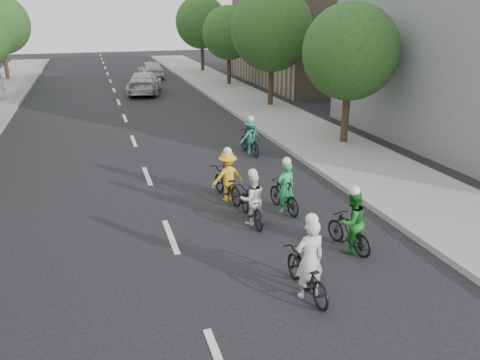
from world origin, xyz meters
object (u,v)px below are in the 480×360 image
cyclist_0 (285,193)px  cyclist_3 (252,203)px  cyclist_5 (307,269)px  follow_car_lead (145,83)px  cyclist_2 (351,226)px  cyclist_1 (250,140)px  cyclist_4 (227,181)px  follow_car_trail (151,69)px

cyclist_0 → cyclist_3: (-1.16, -0.42, -0.02)m
cyclist_0 → cyclist_5: bearing=65.2°
cyclist_3 → follow_car_lead: size_ratio=0.36×
cyclist_0 → cyclist_2: size_ratio=0.99×
cyclist_1 → cyclist_5: (-2.12, -9.92, -0.03)m
cyclist_4 → follow_car_lead: (-0.08, 20.86, 0.12)m
cyclist_1 → cyclist_3: (-2.06, -6.22, -0.06)m
cyclist_0 → follow_car_lead: cyclist_0 is taller
follow_car_trail → follow_car_lead: bearing=75.8°
cyclist_2 → cyclist_3: size_ratio=0.92×
cyclist_2 → cyclist_5: cyclist_5 is taller
follow_car_trail → cyclist_3: bearing=84.0°
follow_car_trail → cyclist_5: bearing=84.1°
cyclist_3 → cyclist_4: cyclist_4 is taller
follow_car_trail → cyclist_2: bearing=87.2°
cyclist_0 → follow_car_trail: 30.30m
cyclist_1 → cyclist_4: cyclist_4 is taller
follow_car_lead → follow_car_trail: 8.21m
cyclist_0 → cyclist_1: bearing=-107.2°
cyclist_1 → cyclist_4: (-2.25, -4.44, 0.00)m
cyclist_4 → follow_car_lead: bearing=-98.0°
cyclist_0 → cyclist_2: bearing=94.6°
cyclist_0 → cyclist_3: size_ratio=0.90×
cyclist_0 → cyclist_1: 5.88m
follow_car_lead → cyclist_3: bearing=102.6°
cyclist_5 → follow_car_trail: cyclist_5 is taller
cyclist_0 → follow_car_lead: size_ratio=0.32×
follow_car_lead → follow_car_trail: (1.49, 8.08, -0.02)m
cyclist_2 → cyclist_5: 2.32m
cyclist_5 → cyclist_1: bearing=-104.0°
cyclist_5 → follow_car_trail: 34.44m
cyclist_1 → cyclist_4: size_ratio=0.88×
follow_car_lead → cyclist_4: bearing=102.2°
cyclist_0 → cyclist_4: bearing=-53.6°
cyclist_4 → cyclist_5: (0.14, -5.48, -0.03)m
cyclist_1 → cyclist_5: 10.14m
cyclist_4 → cyclist_3: bearing=87.8°
cyclist_2 → cyclist_5: bearing=26.3°
follow_car_lead → cyclist_5: bearing=102.4°
cyclist_2 → follow_car_trail: cyclist_2 is taller
cyclist_2 → cyclist_4: cyclist_4 is taller
cyclist_0 → cyclist_3: bearing=11.4°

